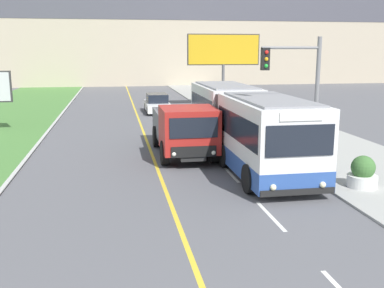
% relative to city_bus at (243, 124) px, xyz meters
% --- Properties ---
extents(city_bus, '(2.69, 12.53, 3.04)m').
position_rel_city_bus_xyz_m(city_bus, '(0.00, 0.00, 0.00)').
color(city_bus, white).
rests_on(city_bus, ground_plane).
extents(dump_truck, '(2.42, 6.48, 2.37)m').
position_rel_city_bus_xyz_m(dump_truck, '(-2.53, 0.43, -0.32)').
color(dump_truck, black).
rests_on(dump_truck, ground_plane).
extents(car_distant, '(1.80, 4.30, 1.45)m').
position_rel_city_bus_xyz_m(car_distant, '(-2.32, 15.75, -0.86)').
color(car_distant, silver).
rests_on(car_distant, ground_plane).
extents(traffic_light_mast, '(2.28, 0.32, 5.24)m').
position_rel_city_bus_xyz_m(traffic_light_mast, '(1.18, -3.21, 1.81)').
color(traffic_light_mast, slate).
rests_on(traffic_light_mast, ground_plane).
extents(billboard_large, '(6.16, 0.24, 6.08)m').
position_rel_city_bus_xyz_m(billboard_large, '(3.59, 18.44, 3.08)').
color(billboard_large, '#59595B').
rests_on(billboard_large, ground_plane).
extents(planter_round_near, '(1.03, 1.03, 1.11)m').
position_rel_city_bus_xyz_m(planter_round_near, '(2.81, -5.17, -0.98)').
color(planter_round_near, silver).
rests_on(planter_round_near, sidewalk_right).
extents(planter_round_second, '(1.14, 1.14, 1.17)m').
position_rel_city_bus_xyz_m(planter_round_second, '(2.98, -0.30, -0.96)').
color(planter_round_second, silver).
rests_on(planter_round_second, sidewalk_right).
extents(planter_round_third, '(1.01, 1.01, 1.08)m').
position_rel_city_bus_xyz_m(planter_round_third, '(2.97, 4.57, -1.00)').
color(planter_round_third, silver).
rests_on(planter_round_third, sidewalk_right).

